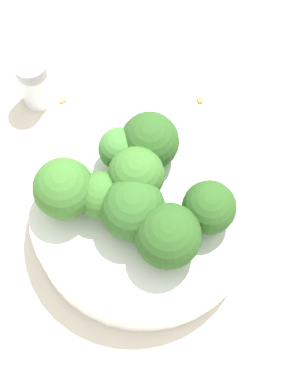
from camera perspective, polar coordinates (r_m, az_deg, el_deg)
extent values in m
plane|color=beige|center=(0.61, 0.00, -2.85)|extent=(3.00, 3.00, 0.00)
cylinder|color=white|center=(0.59, 0.00, -2.06)|extent=(0.21, 0.21, 0.05)
cylinder|color=#8EB770|center=(0.56, -0.59, 0.63)|extent=(0.02, 0.02, 0.03)
sphere|color=#386B28|center=(0.54, -0.61, 1.57)|extent=(0.05, 0.05, 0.05)
cylinder|color=#84AD66|center=(0.57, -6.90, -0.54)|extent=(0.02, 0.02, 0.02)
sphere|color=#386B28|center=(0.55, -7.14, 0.31)|extent=(0.05, 0.05, 0.05)
cylinder|color=#7A9E5B|center=(0.58, 0.49, 3.67)|extent=(0.02, 0.02, 0.02)
sphere|color=#28511E|center=(0.57, 0.50, 4.53)|extent=(0.05, 0.05, 0.05)
cylinder|color=#84AD66|center=(0.56, -0.97, -2.28)|extent=(0.02, 0.02, 0.02)
sphere|color=#2D5B23|center=(0.54, -1.00, -1.52)|extent=(0.06, 0.06, 0.06)
cylinder|color=#8EB770|center=(0.58, -2.43, 3.00)|extent=(0.02, 0.02, 0.02)
sphere|color=#3D7533|center=(0.57, -2.49, 3.73)|extent=(0.04, 0.04, 0.04)
cylinder|color=#84AD66|center=(0.56, 5.64, -2.05)|extent=(0.02, 0.02, 0.02)
sphere|color=#28511E|center=(0.54, 5.81, -1.38)|extent=(0.05, 0.05, 0.05)
cylinder|color=#84AD66|center=(0.55, 1.81, -4.79)|extent=(0.02, 0.02, 0.02)
sphere|color=#28511E|center=(0.53, 1.87, -4.06)|extent=(0.06, 0.06, 0.06)
cylinder|color=#84AD66|center=(0.56, -3.84, -0.96)|extent=(0.02, 0.02, 0.02)
sphere|color=#386B28|center=(0.55, -3.95, -0.27)|extent=(0.04, 0.04, 0.04)
cylinder|color=silver|center=(0.66, -9.62, 9.29)|extent=(0.03, 0.03, 0.05)
cylinder|color=gray|center=(0.64, -10.07, 10.81)|extent=(0.03, 0.03, 0.01)
cube|color=#AD7F4C|center=(0.68, -7.26, 8.15)|extent=(0.00, 0.01, 0.01)
cube|color=olive|center=(0.67, 4.99, 8.20)|extent=(0.01, 0.01, 0.01)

